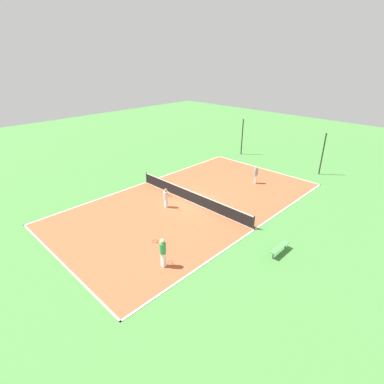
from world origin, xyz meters
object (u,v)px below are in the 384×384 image
player_far_green (163,251)px  fence_post_back_left (242,137)px  tennis_net (192,196)px  tennis_ball_far_baseline (235,166)px  fence_post_back_right (323,154)px  tennis_ball_right_alley (193,223)px  player_baseline_gray (256,174)px  player_far_white (166,197)px  bench (280,248)px

player_far_green → fence_post_back_left: (-8.89, 19.62, 0.98)m
tennis_net → tennis_ball_far_baseline: (-2.46, 8.93, -0.46)m
player_far_green → fence_post_back_left: size_ratio=0.44×
tennis_net → player_far_green: size_ratio=6.50×
tennis_ball_far_baseline → fence_post_back_right: (7.06, 4.01, 1.96)m
tennis_ball_right_alley → tennis_ball_far_baseline: bearing=113.1°
fence_post_back_right → tennis_ball_far_baseline: bearing=-150.4°
tennis_net → tennis_ball_right_alley: tennis_net is taller
player_far_green → fence_post_back_left: bearing=-67.1°
player_far_green → tennis_ball_right_alley: size_ratio=25.91×
tennis_net → fence_post_back_left: size_ratio=2.84×
player_baseline_gray → player_far_white: size_ratio=1.04×
player_baseline_gray → tennis_ball_far_baseline: 4.58m
bench → player_far_green: (-3.95, -5.50, 0.65)m
tennis_net → tennis_ball_right_alley: size_ratio=168.47×
player_far_white → player_far_green: size_ratio=0.87×
bench → tennis_ball_right_alley: 6.03m
bench → tennis_ball_far_baseline: (-10.71, 10.11, -0.33)m
player_far_green → fence_post_back_right: 19.65m
bench → fence_post_back_right: (-3.65, 14.12, 1.63)m
player_far_white → fence_post_back_right: size_ratio=0.38×
player_far_white → bench: bearing=15.0°
bench → player_baseline_gray: player_baseline_gray is taller
player_far_white → tennis_ball_right_alley: bearing=3.2°
player_far_green → tennis_ball_far_baseline: size_ratio=25.91×
fence_post_back_left → fence_post_back_right: bearing=0.0°
fence_post_back_right → fence_post_back_left: bearing=180.0°
bench → tennis_ball_far_baseline: bearing=46.7°
player_far_white → fence_post_back_left: (-3.78, 14.90, 1.13)m
tennis_ball_right_alley → fence_post_back_right: fence_post_back_right is taller
fence_post_back_right → player_baseline_gray: bearing=-116.8°
bench → tennis_ball_far_baseline: bench is taller
player_far_white → tennis_ball_far_baseline: (-1.65, 10.89, -0.84)m
tennis_ball_right_alley → player_far_green: bearing=-65.8°
bench → player_far_green: size_ratio=0.98×
fence_post_back_right → tennis_net: bearing=-109.6°
fence_post_back_left → fence_post_back_right: (9.20, 0.00, 0.00)m
tennis_net → player_far_white: bearing=-112.6°
player_far_white → tennis_ball_far_baseline: player_far_white is taller
player_far_green → tennis_ball_far_baseline: bearing=-68.0°
player_baseline_gray → tennis_ball_right_alley: player_baseline_gray is taller
tennis_ball_right_alley → fence_post_back_right: 15.57m
tennis_ball_right_alley → fence_post_back_left: fence_post_back_left is taller
player_far_green → tennis_ball_right_alley: (-1.95, 4.34, -0.98)m
tennis_net → tennis_ball_right_alley: (2.34, -2.34, -0.46)m
player_far_white → player_far_green: (5.11, -4.72, 0.15)m
player_far_white → fence_post_back_right: (5.42, 14.90, 1.13)m
tennis_ball_right_alley → tennis_ball_far_baseline: 12.25m
bench → player_far_white: bearing=94.9°
player_baseline_gray → fence_post_back_right: (3.17, 6.27, 1.10)m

